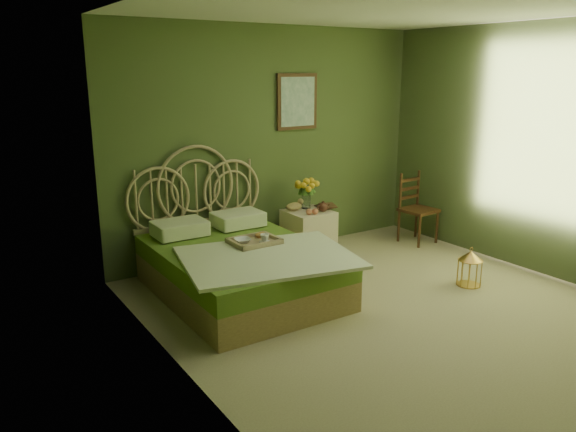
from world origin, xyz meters
TOP-DOWN VIEW (x-y plane):
  - floor at (0.00, 0.00)m, footprint 4.50×4.50m
  - ceiling at (0.00, 0.00)m, footprint 4.50×4.50m
  - wall_back at (0.00, 2.25)m, footprint 4.00×0.00m
  - wall_left at (-2.00, 0.00)m, footprint 0.00×4.50m
  - wall_right at (2.00, 0.00)m, footprint 0.00×4.50m
  - wall_art at (0.34, 2.22)m, footprint 0.54×0.04m
  - bed at (-0.97, 1.29)m, footprint 1.70×2.15m
  - nightstand at (0.25, 1.85)m, footprint 0.49×0.49m
  - chair at (1.70, 1.59)m, footprint 0.41×0.41m
  - birdcage at (1.07, 0.19)m, footprint 0.24×0.24m
  - book_lower at (0.42, 1.85)m, footprint 0.19×0.24m
  - book_upper at (0.42, 1.85)m, footprint 0.26×0.29m
  - cereal_bowl at (-0.93, 1.25)m, footprint 0.18×0.18m
  - coffee_cup at (-0.75, 1.14)m, footprint 0.09×0.09m

SIDE VIEW (x-z plane):
  - floor at x=0.00m, z-range 0.00..0.00m
  - birdcage at x=1.07m, z-range 0.00..0.36m
  - bed at x=-0.97m, z-range -0.37..0.96m
  - nightstand at x=0.25m, z-range -0.13..0.83m
  - chair at x=1.70m, z-range 0.05..0.92m
  - cereal_bowl at x=-0.93m, z-range 0.51..0.55m
  - book_lower at x=0.42m, z-range 0.54..0.56m
  - coffee_cup at x=-0.75m, z-range 0.51..0.59m
  - book_upper at x=0.42m, z-range 0.56..0.58m
  - wall_back at x=0.00m, z-range -0.70..3.30m
  - wall_left at x=-2.00m, z-range -0.95..3.55m
  - wall_right at x=2.00m, z-range -0.95..3.55m
  - wall_art at x=0.34m, z-range 1.43..2.07m
  - ceiling at x=0.00m, z-range 2.60..2.60m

